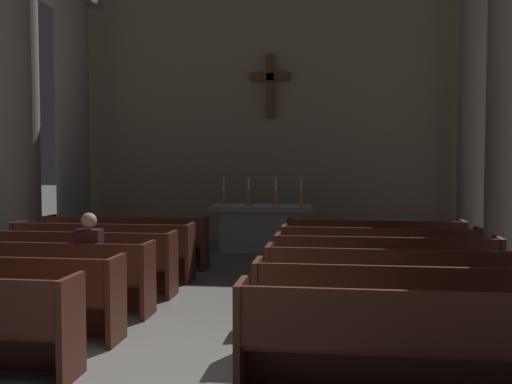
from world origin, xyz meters
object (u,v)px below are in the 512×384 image
at_px(pew_right_row_6, 375,247).
at_px(candlestick_outer_right, 301,197).
at_px(pew_left_row_4, 73,262).
at_px(candlestick_inner_right, 276,197).
at_px(pew_left_row_5, 102,251).
at_px(pew_left_row_3, 36,277).
at_px(pew_right_row_3, 393,286).
at_px(column_left_third, 19,118).
at_px(altar, 262,227).
at_px(pew_right_row_4, 385,270).
at_px(lone_worshipper, 92,261).
at_px(column_left_fourth, 73,125).
at_px(candlestick_outer_left, 224,196).
at_px(pew_left_row_6, 125,242).
at_px(column_right_fourth, 477,121).
at_px(candlestick_inner_left, 249,196).
at_px(column_right_third, 509,113).
at_px(pew_right_row_1, 419,343).
at_px(pew_right_row_2, 404,309).
at_px(pew_right_row_5, 379,257).

bearing_deg(pew_right_row_6, candlestick_outer_right, 121.38).
xyz_separation_m(pew_left_row_4, candlestick_inner_right, (2.56, 4.52, 0.72)).
height_order(pew_left_row_5, candlestick_inner_right, candlestick_inner_right).
distance_m(pew_left_row_3, pew_right_row_3, 4.53).
relative_size(pew_right_row_6, column_left_third, 0.52).
distance_m(pew_left_row_4, candlestick_outer_right, 5.54).
bearing_deg(altar, pew_right_row_4, -63.41).
height_order(pew_right_row_3, lone_worshipper, lone_worshipper).
height_order(pew_left_row_4, pew_right_row_4, same).
relative_size(column_left_fourth, candlestick_outer_left, 9.82).
bearing_deg(pew_right_row_3, candlestick_outer_left, 118.96).
bearing_deg(column_left_third, lone_worshipper, -50.94).
bearing_deg(pew_left_row_6, column_right_fourth, 23.20).
distance_m(pew_left_row_3, candlestick_inner_left, 6.00).
height_order(pew_left_row_4, column_right_third, column_right_third).
relative_size(pew_left_row_3, pew_left_row_4, 1.00).
bearing_deg(column_left_third, pew_right_row_3, -29.24).
relative_size(pew_right_row_1, column_left_third, 0.52).
height_order(pew_left_row_3, lone_worshipper, lone_worshipper).
height_order(column_left_fourth, altar, column_left_fourth).
height_order(pew_left_row_3, pew_right_row_6, same).
relative_size(pew_left_row_4, pew_right_row_2, 1.00).
distance_m(pew_left_row_5, pew_right_row_4, 4.66).
distance_m(pew_right_row_6, candlestick_outer_left, 3.95).
relative_size(pew_right_row_1, lone_worshipper, 2.31).
relative_size(pew_left_row_4, column_left_fourth, 0.52).
relative_size(pew_left_row_4, column_right_fourth, 0.52).
xyz_separation_m(pew_left_row_6, column_left_third, (-2.35, 0.54, 2.35)).
bearing_deg(pew_right_row_1, lone_worshipper, 149.33).
xyz_separation_m(pew_left_row_6, pew_right_row_5, (4.53, -1.10, 0.00)).
relative_size(pew_left_row_4, column_right_third, 0.52).
height_order(column_right_third, altar, column_right_third).
bearing_deg(pew_right_row_1, pew_right_row_4, 90.00).
bearing_deg(altar, pew_right_row_3, -68.08).
height_order(candlestick_inner_left, candlestick_inner_right, same).
bearing_deg(candlestick_inner_right, candlestick_outer_left, 180.00).
bearing_deg(altar, candlestick_outer_left, 180.00).
distance_m(pew_right_row_1, candlestick_outer_left, 8.46).
height_order(pew_left_row_3, column_right_third, column_right_third).
xyz_separation_m(column_right_third, candlestick_outer_right, (-3.76, 1.78, -1.63)).
bearing_deg(column_right_fourth, column_left_fourth, 180.00).
bearing_deg(pew_right_row_5, pew_right_row_1, -90.00).
xyz_separation_m(column_left_third, column_left_fourth, (0.00, 2.41, 0.00)).
relative_size(pew_left_row_5, column_right_third, 0.52).
distance_m(candlestick_inner_left, candlestick_inner_right, 0.60).
relative_size(candlestick_inner_right, candlestick_outer_right, 1.00).
bearing_deg(altar, pew_right_row_6, -45.68).
relative_size(pew_left_row_3, candlestick_inner_right, 5.15).
bearing_deg(candlestick_inner_left, candlestick_inner_right, 0.00).
height_order(pew_right_row_6, column_right_third, column_right_third).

